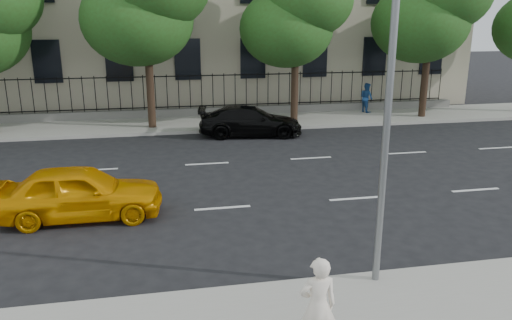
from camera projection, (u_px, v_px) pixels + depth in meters
The scene contains 10 objects.
ground at pixel (236, 246), 11.83m from camera, with size 120.00×120.00×0.00m, color black.
far_sidewalk at pixel (193, 123), 25.01m from camera, with size 60.00×4.00×0.15m, color gray.
lane_markings at pixel (214, 183), 16.31m from camera, with size 49.60×4.62×0.01m, color silver, non-canonical shape.
iron_fence at pixel (191, 106), 26.45m from camera, with size 30.00×0.50×2.20m.
street_light at pixel (381, 22), 9.19m from camera, with size 0.25×3.32×8.05m.
tree_d at pixel (296, 3), 23.73m from camera, with size 5.34×4.94×8.84m.
yellow_taxi at pixel (80, 192), 13.29m from camera, with size 1.73×4.31×1.47m, color orange.
black_sedan at pixel (250, 121), 22.60m from camera, with size 1.89×4.65×1.35m, color black.
woman_near at pixel (318, 306), 7.66m from camera, with size 0.60×0.39×1.64m, color white.
pedestrian_far at pixel (367, 98), 27.34m from camera, with size 0.78×0.61×1.60m, color navy.
Camera 1 is at (-1.59, -10.68, 5.26)m, focal length 35.00 mm.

